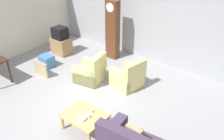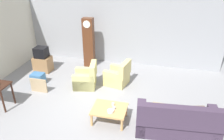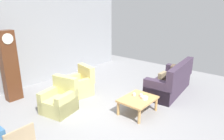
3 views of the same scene
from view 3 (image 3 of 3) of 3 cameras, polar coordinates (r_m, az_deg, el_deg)
name	(u,v)px [view 3 (image 3 of 3)]	position (r m, az deg, el deg)	size (l,w,h in m)	color
ground_plane	(111,114)	(5.58, -0.24, -12.08)	(10.40, 10.40, 0.00)	gray
garage_door_wall	(33,40)	(7.77, -21.20, 7.83)	(8.40, 0.16, 3.20)	#9EA0A5
couch_floral	(171,82)	(6.98, 15.98, -3.30)	(2.17, 1.07, 1.04)	#423347
armchair_olive_near	(60,101)	(5.74, -14.34, -8.32)	(0.92, 0.90, 0.92)	#CCC67A
armchair_olive_far	(79,85)	(6.67, -9.09, -4.25)	(0.93, 0.91, 0.92)	#DCCA79
coffee_table_wood	(138,100)	(5.51, 7.19, -8.37)	(0.96, 0.76, 0.42)	tan
grandfather_clock	(10,66)	(6.71, -26.58, 0.94)	(0.44, 0.30, 2.10)	#562D19
framed_picture_leaning	(20,140)	(4.59, -24.16, -17.38)	(0.60, 0.05, 0.50)	tan
cup_white_porcelain	(134,94)	(5.60, 6.20, -6.77)	(0.08, 0.08, 0.08)	white
cup_blue_rimmed	(141,95)	(5.57, 8.14, -6.99)	(0.08, 0.08, 0.08)	silver
bowl_white_stacked	(145,98)	(5.46, 9.08, -7.66)	(0.18, 0.18, 0.07)	white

